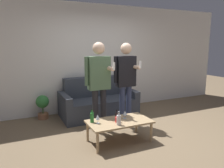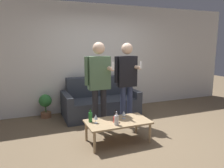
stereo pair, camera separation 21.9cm
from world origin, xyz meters
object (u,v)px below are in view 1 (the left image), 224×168
(couch, at_px, (97,102))
(person_standing_left, at_px, (99,79))
(coffee_table, at_px, (119,123))
(bottle_orange, at_px, (119,120))
(person_standing_right, at_px, (126,77))

(couch, distance_m, person_standing_left, 1.22)
(coffee_table, relative_size, person_standing_left, 0.64)
(couch, distance_m, bottle_orange, 1.74)
(couch, xyz_separation_m, person_standing_left, (-0.32, -0.93, 0.72))
(coffee_table, distance_m, person_standing_left, 0.93)
(couch, bearing_deg, person_standing_right, -69.76)
(coffee_table, relative_size, bottle_orange, 4.88)
(couch, bearing_deg, coffee_table, -96.78)
(coffee_table, height_order, bottle_orange, bottle_orange)
(coffee_table, distance_m, bottle_orange, 0.23)
(coffee_table, xyz_separation_m, person_standing_right, (0.49, 0.70, 0.69))
(bottle_orange, xyz_separation_m, person_standing_left, (-0.04, 0.78, 0.56))
(person_standing_left, bearing_deg, couch, 70.98)
(coffee_table, relative_size, person_standing_right, 0.64)
(bottle_orange, distance_m, person_standing_left, 0.96)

